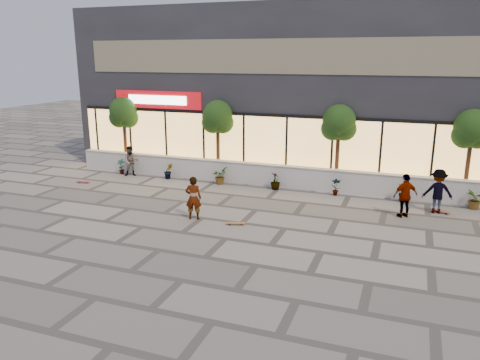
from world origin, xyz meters
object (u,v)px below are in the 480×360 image
(tree_west, at_px, (124,114))
(skater_center, at_px, (193,198))
(skater_left, at_px, (131,161))
(tree_east, at_px, (472,131))
(skater_right_near, at_px, (405,196))
(skateboard_center, at_px, (236,223))
(skateboard_left, at_px, (83,182))
(tree_mideast, at_px, (339,125))
(skater_right_far, at_px, (438,191))
(skateboard_right_near, at_px, (441,211))
(tree_midwest, at_px, (218,119))

(tree_west, relative_size, skater_center, 2.34)
(tree_west, relative_size, skater_left, 2.50)
(tree_east, distance_m, skater_right_near, 4.55)
(skateboard_center, bearing_deg, skater_center, 159.21)
(tree_west, height_order, skater_center, tree_west)
(tree_west, distance_m, tree_east, 17.00)
(tree_east, distance_m, skateboard_center, 10.72)
(skater_right_near, relative_size, skateboard_center, 2.36)
(skateboard_left, bearing_deg, tree_east, 2.36)
(tree_mideast, bearing_deg, skater_center, -124.99)
(skater_center, bearing_deg, tree_mideast, -141.18)
(skater_left, height_order, skateboard_left, skater_left)
(skater_right_far, relative_size, skateboard_right_near, 2.35)
(skater_right_far, distance_m, skateboard_center, 8.09)
(skater_right_near, bearing_deg, tree_mideast, -79.04)
(skater_right_far, xyz_separation_m, skateboard_center, (-6.96, -4.05, -0.81))
(tree_midwest, height_order, skater_center, tree_midwest)
(skater_left, bearing_deg, skateboard_right_near, -30.32)
(skater_center, bearing_deg, tree_west, -57.49)
(skateboard_center, height_order, skateboard_left, same)
(tree_midwest, bearing_deg, skateboard_right_near, -11.88)
(tree_west, xyz_separation_m, skater_center, (7.12, -6.26, -2.15))
(skater_right_near, distance_m, skateboard_left, 14.90)
(skater_center, bearing_deg, skateboard_right_near, -171.69)
(skateboard_right_near, bearing_deg, tree_east, 92.61)
(tree_mideast, height_order, skateboard_center, tree_mideast)
(skateboard_left, bearing_deg, skater_right_near, -8.18)
(tree_west, height_order, skater_left, tree_west)
(tree_west, bearing_deg, tree_east, 0.00)
(skater_left, height_order, skateboard_right_near, skater_left)
(tree_mideast, height_order, skater_left, tree_mideast)
(skater_left, distance_m, skateboard_center, 9.10)
(tree_east, xyz_separation_m, skater_right_near, (-2.37, -3.24, -2.13))
(tree_west, bearing_deg, skateboard_left, -94.17)
(skater_left, relative_size, skateboard_left, 2.18)
(skater_left, bearing_deg, skateboard_left, -153.43)
(tree_midwest, relative_size, skateboard_left, 5.45)
(tree_west, xyz_separation_m, skater_right_near, (14.63, -3.24, -2.13))
(skateboard_left, bearing_deg, tree_west, 76.99)
(tree_midwest, xyz_separation_m, tree_mideast, (6.00, 0.00, 0.00))
(tree_east, height_order, skater_right_near, tree_east)
(skater_right_far, bearing_deg, skater_center, 17.26)
(tree_west, relative_size, skateboard_center, 5.40)
(tree_west, distance_m, skater_right_far, 16.11)
(skater_right_near, distance_m, skateboard_right_near, 1.89)
(tree_east, height_order, skater_right_far, tree_east)
(skater_right_near, xyz_separation_m, skater_right_far, (1.18, 0.98, 0.03))
(skater_left, relative_size, skateboard_center, 2.16)
(tree_midwest, distance_m, tree_east, 11.50)
(skater_center, distance_m, skateboard_left, 7.94)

